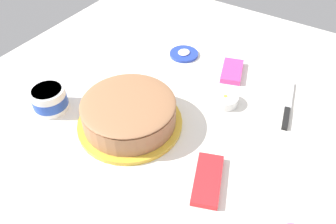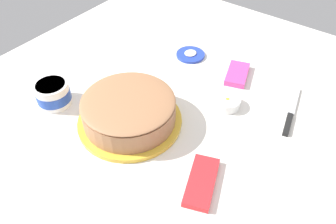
% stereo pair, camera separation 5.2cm
% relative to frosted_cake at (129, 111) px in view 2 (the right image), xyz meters
% --- Properties ---
extents(ground_plane, '(1.54, 1.54, 0.00)m').
position_rel_frosted_cake_xyz_m(ground_plane, '(0.12, -0.13, -0.05)').
color(ground_plane, silver).
extents(frosted_cake, '(0.32, 0.32, 0.10)m').
position_rel_frosted_cake_xyz_m(frosted_cake, '(0.00, 0.00, 0.00)').
color(frosted_cake, gold).
rests_on(frosted_cake, ground_plane).
extents(frosting_tub, '(0.11, 0.11, 0.08)m').
position_rel_frosted_cake_xyz_m(frosting_tub, '(-0.08, 0.25, -0.01)').
color(frosting_tub, white).
rests_on(frosting_tub, ground_plane).
extents(frosting_tub_lid, '(0.11, 0.11, 0.02)m').
position_rel_frosted_cake_xyz_m(frosting_tub_lid, '(0.41, 0.05, -0.04)').
color(frosting_tub_lid, '#233DAD').
rests_on(frosting_tub_lid, ground_plane).
extents(spreading_knife, '(0.23, 0.07, 0.01)m').
position_rel_frosted_cake_xyz_m(spreading_knife, '(0.32, -0.38, -0.04)').
color(spreading_knife, silver).
rests_on(spreading_knife, ground_plane).
extents(sprinkle_bowl_yellow, '(0.08, 0.08, 0.03)m').
position_rel_frosted_cake_xyz_m(sprinkle_bowl_yellow, '(0.24, -0.20, -0.03)').
color(sprinkle_bowl_yellow, white).
rests_on(sprinkle_bowl_yellow, ground_plane).
extents(candy_box_lower, '(0.15, 0.11, 0.02)m').
position_rel_frosted_cake_xyz_m(candy_box_lower, '(0.40, -0.15, -0.04)').
color(candy_box_lower, '#E53D8E').
rests_on(candy_box_lower, ground_plane).
extents(candy_box_upper, '(0.17, 0.12, 0.02)m').
position_rel_frosted_cake_xyz_m(candy_box_upper, '(-0.06, -0.30, -0.04)').
color(candy_box_upper, red).
rests_on(candy_box_upper, ground_plane).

